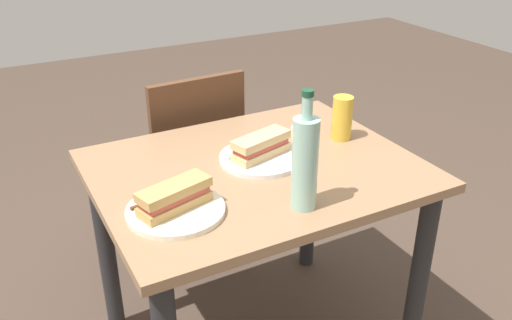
{
  "coord_description": "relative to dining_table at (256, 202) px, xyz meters",
  "views": [
    {
      "loc": [
        -0.69,
        -1.3,
        1.49
      ],
      "look_at": [
        0.0,
        0.0,
        0.74
      ],
      "focal_mm": 38.52,
      "sensor_mm": 36.0,
      "label": 1
    }
  ],
  "objects": [
    {
      "name": "knife_far",
      "position": [
        0.01,
        0.08,
        0.15
      ],
      "size": [
        0.17,
        0.09,
        0.01
      ],
      "color": "silver",
      "rests_on": "plate_far"
    },
    {
      "name": "olive_bowl",
      "position": [
        0.24,
        0.12,
        0.14
      ],
      "size": [
        0.08,
        0.08,
        0.03
      ],
      "primitive_type": "cylinder",
      "color": "silver",
      "rests_on": "dining_table"
    },
    {
      "name": "knife_near",
      "position": [
        -0.34,
        -0.08,
        0.15
      ],
      "size": [
        0.18,
        0.04,
        0.01
      ],
      "color": "silver",
      "rests_on": "plate_near"
    },
    {
      "name": "baguette_sandwich_near",
      "position": [
        -0.31,
        -0.14,
        0.18
      ],
      "size": [
        0.21,
        0.12,
        0.07
      ],
      "color": "tan",
      "rests_on": "plate_near"
    },
    {
      "name": "baguette_sandwich_far",
      "position": [
        0.03,
        0.03,
        0.18
      ],
      "size": [
        0.2,
        0.12,
        0.07
      ],
      "color": "#DBB77A",
      "rests_on": "plate_far"
    },
    {
      "name": "plate_near",
      "position": [
        -0.31,
        -0.14,
        0.14
      ],
      "size": [
        0.26,
        0.26,
        0.01
      ],
      "primitive_type": "cylinder",
      "color": "silver",
      "rests_on": "dining_table"
    },
    {
      "name": "water_bottle",
      "position": [
        0.0,
        -0.26,
        0.26
      ],
      "size": [
        0.07,
        0.07,
        0.32
      ],
      "color": "#99C6B7",
      "rests_on": "dining_table"
    },
    {
      "name": "beer_glass",
      "position": [
        0.35,
        0.04,
        0.2
      ],
      "size": [
        0.07,
        0.07,
        0.15
      ],
      "primitive_type": "cylinder",
      "color": "gold",
      "rests_on": "dining_table"
    },
    {
      "name": "dining_table",
      "position": [
        0.0,
        0.0,
        0.0
      ],
      "size": [
        0.96,
        0.76,
        0.72
      ],
      "color": "#997251",
      "rests_on": "ground"
    },
    {
      "name": "plate_far",
      "position": [
        0.03,
        0.03,
        0.14
      ],
      "size": [
        0.26,
        0.26,
        0.01
      ],
      "primitive_type": "cylinder",
      "color": "white",
      "rests_on": "dining_table"
    },
    {
      "name": "chair_far",
      "position": [
        0.0,
        0.57,
        -0.1
      ],
      "size": [
        0.42,
        0.42,
        0.86
      ],
      "color": "brown",
      "rests_on": "ground"
    }
  ]
}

